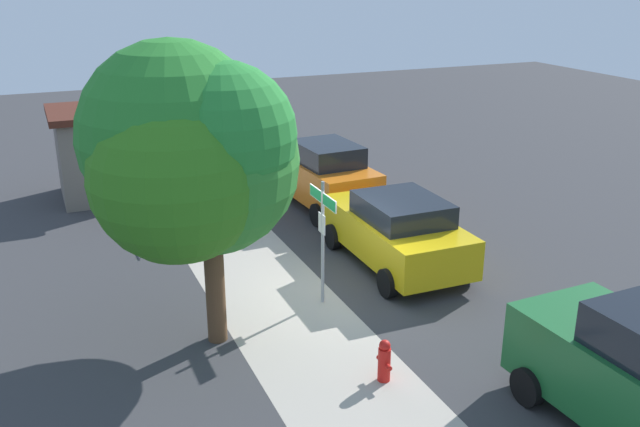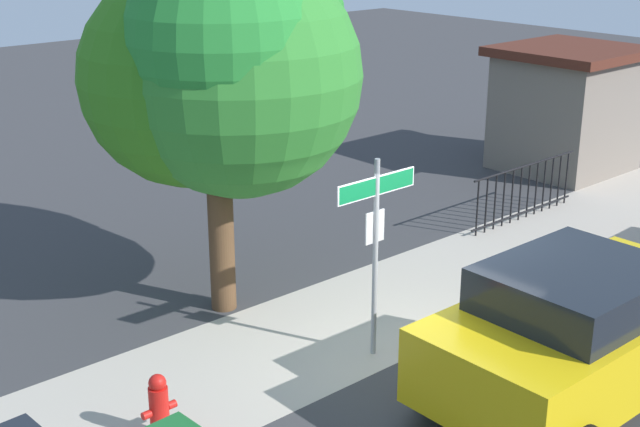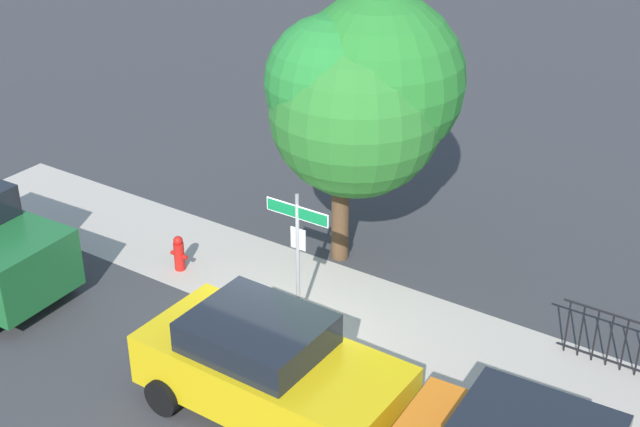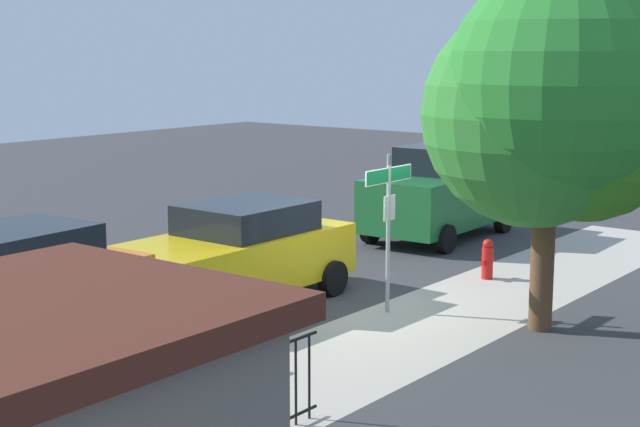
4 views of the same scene
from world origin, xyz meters
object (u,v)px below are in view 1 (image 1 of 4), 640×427
(car_yellow, at_px, (397,230))
(street_sign, at_px, (323,221))
(shade_tree, at_px, (192,154))
(car_orange, at_px, (324,175))
(utility_shed, at_px, (100,152))
(fire_hydrant, at_px, (384,361))

(car_yellow, bearing_deg, street_sign, 115.38)
(shade_tree, bearing_deg, car_yellow, -73.51)
(car_yellow, bearing_deg, car_orange, -0.97)
(utility_shed, bearing_deg, car_orange, -121.98)
(utility_shed, xyz_separation_m, fire_hydrant, (-12.55, -3.20, -1.01))
(car_yellow, bearing_deg, shade_tree, 106.93)
(street_sign, bearing_deg, car_yellow, -65.05)
(utility_shed, bearing_deg, car_yellow, -145.12)
(street_sign, xyz_separation_m, utility_shed, (9.40, 3.40, -0.44))
(street_sign, xyz_separation_m, car_orange, (5.72, -2.49, -0.85))
(shade_tree, distance_m, car_yellow, 5.96)
(street_sign, distance_m, car_yellow, 2.79)
(utility_shed, relative_size, fire_hydrant, 3.79)
(car_yellow, distance_m, car_orange, 4.61)
(street_sign, distance_m, fire_hydrant, 3.47)
(street_sign, height_order, shade_tree, shade_tree)
(utility_shed, bearing_deg, shade_tree, -175.85)
(car_yellow, height_order, fire_hydrant, car_yellow)
(shade_tree, relative_size, fire_hydrant, 7.22)
(shade_tree, bearing_deg, car_orange, -40.29)
(street_sign, distance_m, utility_shed, 10.00)
(car_orange, xyz_separation_m, utility_shed, (3.68, 5.89, 0.41))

